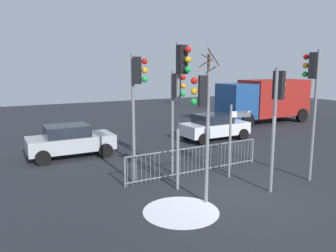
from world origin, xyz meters
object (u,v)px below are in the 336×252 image
(traffic_light_foreground_right, at_px, (312,86))
(car_silver_mid, at_px, (70,140))
(car_white_trailing, at_px, (214,126))
(delivery_truck, at_px, (265,99))
(traffic_light_mid_right, at_px, (181,84))
(traffic_light_rear_right, at_px, (203,108))
(direction_sign_post, at_px, (232,137))
(traffic_light_mid_left, at_px, (176,99))
(bare_tree_left, at_px, (209,79))
(traffic_light_foreground_left, at_px, (278,102))
(traffic_light_rear_left, at_px, (137,90))

(traffic_light_foreground_right, bearing_deg, car_silver_mid, 110.05)
(car_white_trailing, xyz_separation_m, delivery_truck, (6.69, 3.15, 0.97))
(traffic_light_mid_right, distance_m, car_silver_mid, 7.04)
(traffic_light_rear_right, distance_m, direction_sign_post, 3.04)
(car_silver_mid, bearing_deg, delivery_truck, 11.80)
(direction_sign_post, relative_size, delivery_truck, 0.38)
(traffic_light_mid_right, bearing_deg, car_white_trailing, -150.73)
(car_white_trailing, bearing_deg, traffic_light_mid_left, -139.66)
(delivery_truck, bearing_deg, bare_tree_left, -94.74)
(traffic_light_foreground_right, height_order, traffic_light_mid_left, traffic_light_foreground_right)
(traffic_light_foreground_left, relative_size, direction_sign_post, 1.49)
(traffic_light_rear_right, height_order, delivery_truck, traffic_light_rear_right)
(traffic_light_mid_right, distance_m, traffic_light_rear_right, 1.36)
(car_silver_mid, height_order, car_white_trailing, same)
(traffic_light_rear_left, bearing_deg, delivery_truck, 156.31)
(traffic_light_mid_left, relative_size, delivery_truck, 0.56)
(traffic_light_rear_right, relative_size, car_white_trailing, 1.03)
(direction_sign_post, bearing_deg, delivery_truck, 63.81)
(traffic_light_rear_right, bearing_deg, traffic_light_mid_left, 9.63)
(traffic_light_mid_left, distance_m, car_white_trailing, 6.79)
(traffic_light_mid_right, relative_size, car_silver_mid, 1.27)
(delivery_truck, bearing_deg, car_white_trailing, 24.40)
(traffic_light_foreground_right, distance_m, direction_sign_post, 3.29)
(traffic_light_mid_left, relative_size, car_white_trailing, 1.03)
(direction_sign_post, bearing_deg, traffic_light_foreground_left, -56.11)
(car_silver_mid, distance_m, delivery_truck, 14.94)
(traffic_light_rear_right, bearing_deg, delivery_truck, -26.55)
(traffic_light_mid_right, distance_m, direction_sign_post, 3.09)
(traffic_light_mid_right, xyz_separation_m, bare_tree_left, (12.81, 17.01, -0.63))
(bare_tree_left, bearing_deg, traffic_light_rear_left, -131.25)
(traffic_light_rear_left, distance_m, traffic_light_mid_left, 1.81)
(car_silver_mid, bearing_deg, car_white_trailing, -0.83)
(traffic_light_foreground_left, bearing_deg, traffic_light_rear_right, -113.01)
(traffic_light_rear_left, distance_m, direction_sign_post, 3.88)
(traffic_light_foreground_left, bearing_deg, traffic_light_mid_left, -164.59)
(traffic_light_mid_right, height_order, traffic_light_rear_left, traffic_light_mid_right)
(car_white_trailing, bearing_deg, bare_tree_left, 55.81)
(traffic_light_mid_right, xyz_separation_m, traffic_light_rear_left, (-0.98, 1.28, -0.24))
(traffic_light_rear_right, xyz_separation_m, traffic_light_mid_left, (0.70, 2.82, -0.00))
(car_silver_mid, relative_size, car_white_trailing, 0.99)
(traffic_light_mid_right, height_order, bare_tree_left, bare_tree_left)
(traffic_light_rear_right, xyz_separation_m, bare_tree_left, (12.77, 18.19, 0.02))
(traffic_light_foreground_right, bearing_deg, car_white_trailing, 58.41)
(car_silver_mid, relative_size, bare_tree_left, 0.66)
(traffic_light_foreground_left, bearing_deg, bare_tree_left, 134.49)
(traffic_light_mid_right, distance_m, traffic_light_foreground_left, 3.13)
(direction_sign_post, bearing_deg, bare_tree_left, 80.32)
(traffic_light_rear_right, height_order, direction_sign_post, traffic_light_rear_right)
(traffic_light_mid_right, distance_m, traffic_light_mid_left, 1.91)
(delivery_truck, relative_size, bare_tree_left, 1.23)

